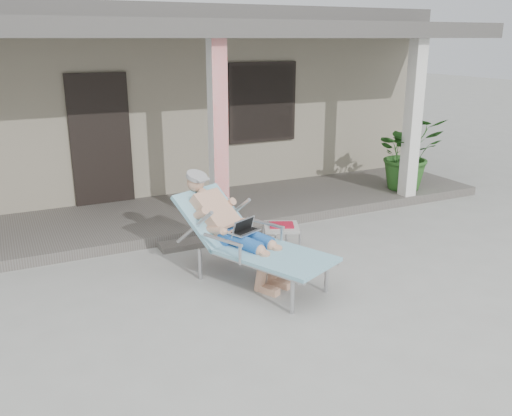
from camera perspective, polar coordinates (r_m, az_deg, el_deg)
ground at (r=6.26m, az=3.75°, el=-8.75°), size 60.00×60.00×0.00m
house at (r=11.76m, az=-12.15°, el=11.73°), size 10.40×5.40×3.30m
porch_deck at (r=8.77m, az=-5.89°, el=-0.46°), size 10.00×2.00×0.15m
porch_overhang at (r=8.30m, az=-6.36°, el=17.55°), size 10.00×2.30×2.85m
porch_step at (r=7.77m, az=-2.96°, el=-3.08°), size 2.00×0.30×0.07m
lounger at (r=6.28m, az=-1.63°, el=-0.66°), size 1.50×2.08×1.31m
side_table at (r=7.21m, az=2.69°, el=-2.17°), size 0.60×0.60×0.41m
potted_palm at (r=10.07m, az=15.68°, el=5.58°), size 1.31×1.18×1.30m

